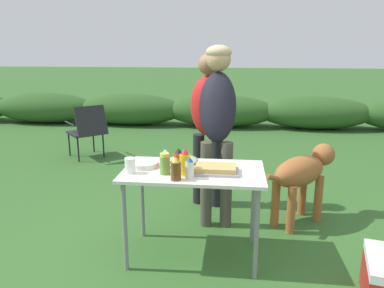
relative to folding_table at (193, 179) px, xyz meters
name	(u,v)px	position (x,y,z in m)	size (l,w,h in m)	color
ground_plane	(193,254)	(0.00, 0.00, -0.66)	(60.00, 60.00, 0.00)	#336028
shrub_hedge	(220,111)	(0.00, 5.26, -0.32)	(14.40, 0.90, 0.68)	#2D5623
folding_table	(193,179)	(0.00, 0.00, 0.00)	(1.10, 0.64, 0.74)	silver
food_tray	(216,169)	(0.18, -0.05, 0.10)	(0.35, 0.22, 0.06)	#9E9EA3
plate_stack	(144,164)	(-0.41, 0.05, 0.10)	(0.24, 0.24, 0.04)	white
mixing_bowl	(184,160)	(-0.10, 0.15, 0.11)	(0.25, 0.25, 0.06)	#ADBC99
paper_cup_stack	(130,166)	(-0.47, -0.13, 0.14)	(0.08, 0.08, 0.12)	white
ketchup_bottle	(165,159)	(-0.23, 0.04, 0.15)	(0.07, 0.07, 0.15)	red
mustard_bottle	(185,163)	(-0.05, -0.13, 0.17)	(0.08, 0.08, 0.21)	yellow
hot_sauce_bottle	(179,161)	(-0.11, -0.05, 0.17)	(0.07, 0.07, 0.19)	#CC4214
beer_bottle	(176,169)	(-0.10, -0.24, 0.16)	(0.08, 0.08, 0.17)	brown
mayo_bottle	(190,168)	(-0.01, -0.20, 0.15)	(0.06, 0.06, 0.16)	silver
relish_jar	(165,164)	(-0.20, -0.12, 0.16)	(0.08, 0.08, 0.16)	olive
standing_person_in_navy_coat	(218,113)	(0.15, 0.68, 0.42)	(0.36, 0.49, 1.70)	#4C473D
standing_person_in_red_jacket	(208,117)	(0.04, 1.06, 0.30)	(0.44, 0.37, 1.61)	black
dog	(303,173)	(0.98, 0.74, -0.16)	(0.78, 0.77, 0.74)	#9E5B2D
camp_chair_green_behind_table	(88,129)	(-1.92, 2.60, -0.20)	(0.74, 0.75, 0.83)	#232328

